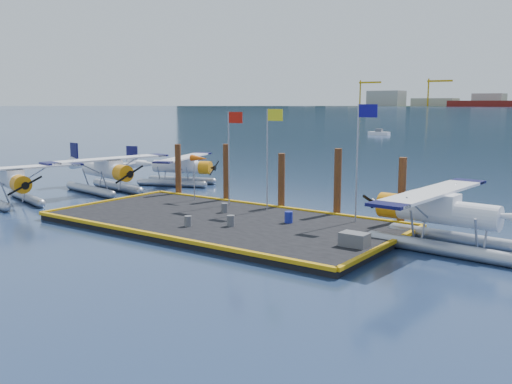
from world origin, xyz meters
The scene contains 21 objects.
ground centered at (0.00, 0.00, 0.00)m, with size 4000.00×4000.00×0.00m, color #162544.
dock centered at (0.00, 0.00, 0.20)m, with size 20.00×10.00×0.40m, color black.
dock_bumpers centered at (0.00, 0.00, 0.49)m, with size 20.25×10.25×0.18m, color #C7920B, non-canonical shape.
seaplane_a centered at (-16.35, -3.05, 1.51)m, with size 9.03×9.71×3.46m.
seaplane_b centered at (-15.03, 4.14, 1.59)m, with size 9.42×10.30×3.64m.
seaplane_c centered at (-13.18, 10.59, 1.41)m, with size 8.45×9.01×3.23m.
seaplane_d centered at (11.71, 2.27, 1.62)m, with size 9.51×10.48×3.72m.
drum_0 centered at (-1.16, 1.66, 0.69)m, with size 0.41×0.41×0.57m, color #535357.
drum_1 centered at (1.55, -1.16, 0.70)m, with size 0.42×0.42×0.60m, color #535357.
drum_2 centered at (3.61, 1.40, 0.72)m, with size 0.45×0.45×0.63m, color navy.
drum_3 centered at (-0.29, -2.54, 0.69)m, with size 0.41×0.41×0.57m, color #535357.
crate centered at (8.88, -1.19, 0.72)m, with size 1.28×0.85×0.64m, color #535357.
flagpole_red centered at (-2.29, 3.80, 4.40)m, with size 1.14×0.08×6.00m.
flagpole_yellow centered at (0.70, 3.80, 4.51)m, with size 1.14×0.08×6.20m.
flagpole_blue centered at (6.70, 3.80, 4.69)m, with size 1.14×0.08×6.50m.
windsock centered at (-5.03, 3.80, 3.23)m, with size 1.40×0.44×3.12m.
piling_0 centered at (-8.50, 5.40, 2.00)m, with size 0.44×0.44×4.00m, color #4C2315.
piling_1 centered at (-4.00, 5.40, 2.10)m, with size 0.44×0.44×4.20m, color #4C2315.
piling_2 centered at (0.50, 5.40, 1.90)m, with size 0.44×0.44×3.80m, color #4C2315.
piling_3 centered at (4.50, 5.40, 2.15)m, with size 0.44×0.44×4.30m, color #4C2315.
piling_4 centered at (8.50, 5.40, 2.00)m, with size 0.44×0.44×4.00m, color #4C2315.
Camera 1 is at (20.22, -24.71, 7.02)m, focal length 40.00 mm.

